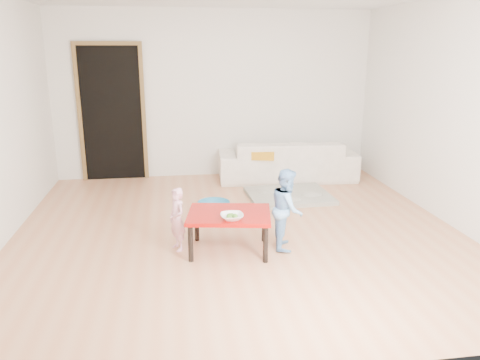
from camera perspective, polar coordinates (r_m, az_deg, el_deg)
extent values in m
cube|color=tan|center=(5.40, -0.32, -6.08)|extent=(5.00, 5.00, 0.01)
cube|color=silver|center=(7.53, -3.09, 10.35)|extent=(5.00, 0.02, 2.60)
cube|color=silver|center=(5.95, 24.47, 7.53)|extent=(0.02, 5.00, 2.60)
imported|color=white|center=(7.43, 5.73, 2.49)|extent=(2.19, 0.97, 0.62)
cube|color=orange|center=(7.10, 2.36, 3.26)|extent=(0.56, 0.52, 0.12)
imported|color=white|center=(4.53, -0.99, -4.49)|extent=(0.22, 0.22, 0.05)
imported|color=pink|center=(4.82, -7.68, -4.78)|extent=(0.24, 0.28, 0.66)
imported|color=#5C8CD6|center=(4.83, 5.75, -3.50)|extent=(0.40, 0.47, 0.84)
imported|color=teal|center=(5.97, -3.21, -3.27)|extent=(0.41, 0.41, 0.13)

